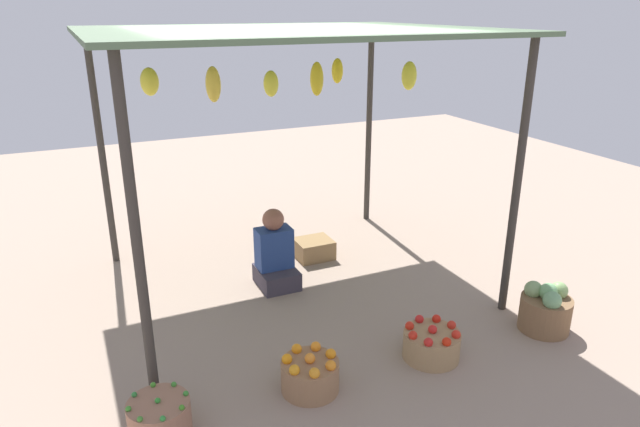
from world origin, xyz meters
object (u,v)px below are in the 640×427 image
at_px(basket_red_tomatoes, 431,344).
at_px(vendor_person, 275,256).
at_px(wooden_crate_near_vendor, 314,249).
at_px(basket_green_chilies, 160,418).
at_px(basket_oranges, 310,374).
at_px(basket_cabbages, 546,309).

bearing_deg(basket_red_tomatoes, vendor_person, 111.97).
bearing_deg(wooden_crate_near_vendor, basket_green_chilies, -133.90).
xyz_separation_m(vendor_person, basket_green_chilies, (-1.40, -1.66, -0.17)).
xyz_separation_m(basket_oranges, basket_cabbages, (2.13, -0.08, 0.06)).
relative_size(vendor_person, wooden_crate_near_vendor, 2.02).
bearing_deg(basket_red_tomatoes, basket_cabbages, -2.99).
bearing_deg(basket_oranges, basket_cabbages, -2.26).
xyz_separation_m(vendor_person, wooden_crate_near_vendor, (0.60, 0.42, -0.19)).
bearing_deg(vendor_person, wooden_crate_near_vendor, 34.93).
distance_m(vendor_person, basket_oranges, 1.69).
bearing_deg(basket_cabbages, basket_green_chilies, 178.76).
distance_m(vendor_person, basket_green_chilies, 2.18).
distance_m(vendor_person, basket_red_tomatoes, 1.81).
relative_size(basket_cabbages, wooden_crate_near_vendor, 1.11).
relative_size(basket_oranges, wooden_crate_near_vendor, 1.08).
relative_size(vendor_person, basket_red_tomatoes, 1.76).
height_order(basket_oranges, basket_red_tomatoes, basket_oranges).
bearing_deg(basket_green_chilies, basket_cabbages, -1.24).
height_order(basket_red_tomatoes, basket_cabbages, basket_cabbages).
xyz_separation_m(basket_red_tomatoes, basket_cabbages, (1.11, -0.06, 0.07)).
height_order(basket_green_chilies, basket_cabbages, basket_cabbages).
relative_size(basket_green_chilies, basket_red_tomatoes, 0.90).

